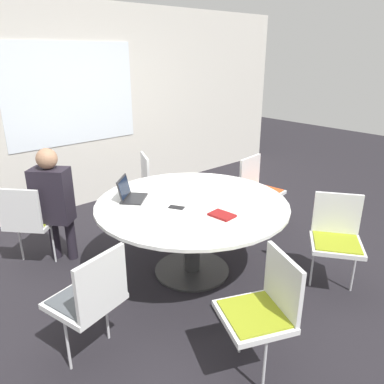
# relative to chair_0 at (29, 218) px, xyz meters

# --- Properties ---
(ground_plane) EXTENTS (16.00, 16.00, 0.00)m
(ground_plane) POSITION_rel_chair_0_xyz_m (1.13, -1.17, -0.53)
(ground_plane) COLOR black
(wall_back) EXTENTS (8.00, 0.07, 2.70)m
(wall_back) POSITION_rel_chair_0_xyz_m (1.13, 1.22, 0.82)
(wall_back) COLOR silver
(wall_back) RESTS_ON ground_plane
(conference_table) EXTENTS (1.81, 1.81, 0.75)m
(conference_table) POSITION_rel_chair_0_xyz_m (1.13, -1.17, 0.09)
(conference_table) COLOR #333333
(conference_table) RESTS_ON ground_plane
(chair_0) EXTENTS (0.61, 0.61, 0.88)m
(chair_0) POSITION_rel_chair_0_xyz_m (0.00, 0.00, 0.00)
(chair_0) COLOR silver
(chair_0) RESTS_ON ground_plane
(chair_1) EXTENTS (0.53, 0.51, 0.88)m
(chair_1) POSITION_rel_chair_0_xyz_m (-0.14, -1.56, 0.00)
(chair_1) COLOR silver
(chair_1) RESTS_ON ground_plane
(chair_2) EXTENTS (0.56, 0.57, 0.88)m
(chair_2) POSITION_rel_chair_0_xyz_m (0.65, -2.41, 0.00)
(chair_2) COLOR silver
(chair_2) RESTS_ON ground_plane
(chair_3) EXTENTS (0.60, 0.60, 0.88)m
(chair_3) POSITION_rel_chair_0_xyz_m (1.95, -2.21, 0.00)
(chair_3) COLOR silver
(chair_3) RESTS_ON ground_plane
(chair_4) EXTENTS (0.49, 0.48, 0.88)m
(chair_4) POSITION_rel_chair_0_xyz_m (2.43, -0.92, 0.00)
(chair_4) COLOR silver
(chair_4) RESTS_ON ground_plane
(chair_5) EXTENTS (0.56, 0.57, 0.88)m
(chair_5) POSITION_rel_chair_0_xyz_m (1.61, 0.07, 0.00)
(chair_5) COLOR silver
(chair_5) RESTS_ON ground_plane
(person_0) EXTENTS (0.40, 0.42, 1.23)m
(person_0) POSITION_rel_chair_0_xyz_m (0.22, -0.12, 0.19)
(person_0) COLOR #231E28
(person_0) RESTS_ON ground_plane
(laptop) EXTENTS (0.36, 0.36, 0.21)m
(laptop) POSITION_rel_chair_0_xyz_m (0.73, -0.72, 0.28)
(laptop) COLOR #232326
(laptop) RESTS_ON conference_table
(spiral_notebook) EXTENTS (0.17, 0.22, 0.02)m
(spiral_notebook) POSITION_rel_chair_0_xyz_m (1.11, -1.58, 0.23)
(spiral_notebook) COLOR maroon
(spiral_notebook) RESTS_ON conference_table
(cell_phone) EXTENTS (0.13, 0.16, 0.01)m
(cell_phone) POSITION_rel_chair_0_xyz_m (0.93, -1.18, 0.22)
(cell_phone) COLOR black
(cell_phone) RESTS_ON conference_table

